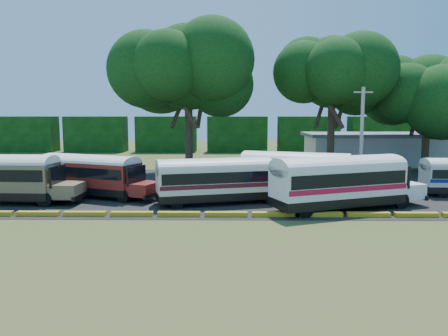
{
  "coord_description": "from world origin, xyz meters",
  "views": [
    {
      "loc": [
        -1.29,
        -26.08,
        6.5
      ],
      "look_at": [
        -1.7,
        6.0,
        2.48
      ],
      "focal_mm": 35.0,
      "sensor_mm": 36.0,
      "label": 1
    }
  ],
  "objects_px": {
    "bus_cream_west": "(217,178)",
    "tree_west": "(188,68)",
    "bus_red": "(92,173)",
    "bus_white_red": "(341,180)"
  },
  "relations": [
    {
      "from": "bus_cream_west",
      "to": "tree_west",
      "type": "height_order",
      "value": "tree_west"
    },
    {
      "from": "bus_red",
      "to": "bus_white_red",
      "type": "relative_size",
      "value": 0.9
    },
    {
      "from": "bus_cream_west",
      "to": "bus_red",
      "type": "bearing_deg",
      "value": 150.33
    },
    {
      "from": "bus_cream_west",
      "to": "bus_white_red",
      "type": "bearing_deg",
      "value": -28.26
    },
    {
      "from": "bus_white_red",
      "to": "bus_cream_west",
      "type": "bearing_deg",
      "value": 145.67
    },
    {
      "from": "bus_white_red",
      "to": "tree_west",
      "type": "distance_m",
      "value": 21.74
    },
    {
      "from": "bus_red",
      "to": "bus_cream_west",
      "type": "distance_m",
      "value": 10.22
    },
    {
      "from": "bus_red",
      "to": "tree_west",
      "type": "distance_m",
      "value": 16.04
    },
    {
      "from": "bus_cream_west",
      "to": "bus_white_red",
      "type": "xyz_separation_m",
      "value": [
        8.41,
        -1.96,
        0.2
      ]
    },
    {
      "from": "bus_cream_west",
      "to": "bus_white_red",
      "type": "relative_size",
      "value": 0.91
    }
  ]
}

